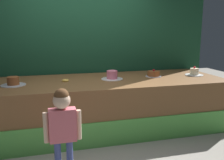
# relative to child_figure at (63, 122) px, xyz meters

# --- Properties ---
(ground_plane) EXTENTS (12.00, 12.00, 0.00)m
(ground_plane) POSITION_rel_child_figure_xyz_m (0.51, 0.65, -0.66)
(ground_plane) COLOR gray
(stage_platform) EXTENTS (4.40, 1.38, 0.81)m
(stage_platform) POSITION_rel_child_figure_xyz_m (0.51, 1.32, -0.25)
(stage_platform) COLOR brown
(stage_platform) RESTS_ON ground_plane
(curtain_backdrop) EXTENTS (4.94, 0.08, 3.17)m
(curtain_backdrop) POSITION_rel_child_figure_xyz_m (0.51, 2.10, 0.93)
(curtain_backdrop) COLOR #19472D
(curtain_backdrop) RESTS_ON ground_plane
(child_figure) EXTENTS (0.39, 0.18, 1.02)m
(child_figure) POSITION_rel_child_figure_xyz_m (0.00, 0.00, 0.00)
(child_figure) COLOR #3F4C8C
(child_figure) RESTS_ON ground_plane
(donut) EXTENTS (0.10, 0.10, 0.03)m
(donut) POSITION_rel_child_figure_xyz_m (0.14, 1.33, 0.17)
(donut) COLOR #F2BF4C
(donut) RESTS_ON stage_platform
(cake_far_left) EXTENTS (0.35, 0.35, 0.13)m
(cake_far_left) POSITION_rel_child_figure_xyz_m (-0.61, 1.26, 0.21)
(cake_far_left) COLOR silver
(cake_far_left) RESTS_ON stage_platform
(cake_center_left) EXTENTS (0.35, 0.35, 0.14)m
(cake_center_left) POSITION_rel_child_figure_xyz_m (0.89, 1.33, 0.21)
(cake_center_left) COLOR white
(cake_center_left) RESTS_ON stage_platform
(cake_center_right) EXTENTS (0.27, 0.27, 0.13)m
(cake_center_right) POSITION_rel_child_figure_xyz_m (1.64, 1.37, 0.20)
(cake_center_right) COLOR silver
(cake_center_right) RESTS_ON stage_platform
(cake_far_right) EXTENTS (0.31, 0.31, 0.16)m
(cake_far_right) POSITION_rel_child_figure_xyz_m (2.38, 1.31, 0.21)
(cake_far_right) COLOR white
(cake_far_right) RESTS_ON stage_platform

